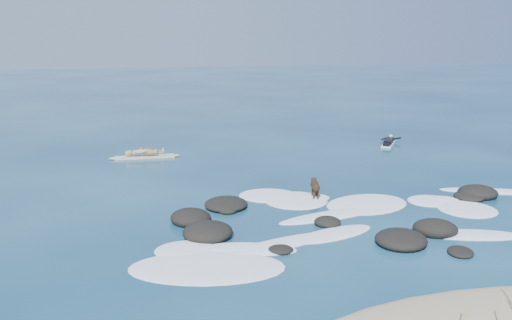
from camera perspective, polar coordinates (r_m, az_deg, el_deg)
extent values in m
plane|color=#0A2642|center=(18.42, 8.91, -5.05)|extent=(160.00, 160.00, 0.00)
cylinder|color=#91AA52|center=(11.23, 19.96, -14.52)|extent=(0.21, 0.15, 0.85)
cylinder|color=#91AA52|center=(11.72, 23.18, -14.07)|extent=(0.14, 0.07, 0.70)
ellipsoid|color=black|center=(14.96, 2.48, -8.94)|extent=(0.78, 0.76, 0.18)
ellipsoid|color=black|center=(16.99, 7.16, -6.20)|extent=(1.02, 0.98, 0.35)
ellipsoid|color=black|center=(16.07, -5.34, -7.44)|extent=(0.79, 0.84, 0.17)
ellipsoid|color=black|center=(15.90, 14.30, -7.74)|extent=(1.96, 2.01, 0.46)
ellipsoid|color=black|center=(17.21, -6.55, -5.79)|extent=(1.53, 1.61, 0.53)
ellipsoid|color=black|center=(16.94, 17.48, -6.59)|extent=(1.59, 1.50, 0.55)
ellipsoid|color=black|center=(21.18, 21.29, -3.07)|extent=(1.44, 1.35, 0.51)
ellipsoid|color=black|center=(15.69, 19.77, -8.65)|extent=(0.94, 1.03, 0.19)
ellipsoid|color=black|center=(15.95, -4.84, -7.21)|extent=(1.41, 1.37, 0.57)
ellipsoid|color=black|center=(18.06, -2.87, -5.06)|extent=(0.66, 0.66, 0.24)
ellipsoid|color=black|center=(20.78, 20.51, -3.46)|extent=(1.06, 1.19, 0.30)
ellipsoid|color=black|center=(18.58, -3.01, -4.44)|extent=(1.78, 1.90, 0.38)
ellipsoid|color=white|center=(22.01, 22.30, -2.91)|extent=(3.53, 2.07, 0.12)
ellipsoid|color=white|center=(15.08, -0.59, -8.90)|extent=(2.65, 1.69, 0.12)
ellipsoid|color=white|center=(14.01, -4.91, -10.67)|extent=(4.19, 2.89, 0.12)
ellipsoid|color=white|center=(15.37, 2.18, -8.47)|extent=(3.66, 1.86, 0.12)
ellipsoid|color=white|center=(20.31, 18.20, -3.84)|extent=(1.29, 1.23, 0.12)
ellipsoid|color=white|center=(16.28, 7.80, -7.36)|extent=(2.80, 1.70, 0.12)
ellipsoid|color=white|center=(15.15, -7.11, -8.89)|extent=(1.69, 1.43, 0.12)
ellipsoid|color=white|center=(20.09, 16.98, -3.94)|extent=(1.79, 1.71, 0.12)
ellipsoid|color=white|center=(19.21, 11.02, -4.36)|extent=(3.50, 3.02, 0.12)
ellipsoid|color=white|center=(17.16, 20.72, -7.03)|extent=(3.04, 1.74, 0.12)
ellipsoid|color=white|center=(19.32, 3.99, -4.05)|extent=(2.31, 2.35, 0.12)
ellipsoid|color=white|center=(19.84, 1.28, -3.58)|extent=(2.54, 2.35, 0.12)
ellipsoid|color=white|center=(19.54, 20.35, -4.64)|extent=(1.95, 2.02, 0.12)
ellipsoid|color=white|center=(17.91, 7.74, -5.49)|extent=(3.98, 1.70, 0.12)
ellipsoid|color=white|center=(19.67, 5.82, -3.79)|extent=(1.10, 0.90, 0.12)
cube|color=beige|center=(26.28, -11.06, 0.30)|extent=(2.66, 0.58, 0.09)
ellipsoid|color=beige|center=(26.36, -8.19, 0.45)|extent=(0.53, 0.31, 0.10)
ellipsoid|color=beige|center=(26.26, -13.94, 0.16)|extent=(0.53, 0.31, 0.10)
imported|color=tan|center=(26.10, -11.14, 2.24)|extent=(0.42, 0.63, 1.72)
cube|color=white|center=(29.66, 13.13, 1.59)|extent=(1.57, 1.97, 0.08)
ellipsoid|color=white|center=(30.67, 13.40, 1.93)|extent=(0.46, 0.51, 0.08)
cube|color=black|center=(29.63, 13.15, 1.86)|extent=(1.04, 1.26, 0.21)
sphere|color=tan|center=(30.33, 13.35, 2.31)|extent=(0.30, 0.30, 0.22)
cylinder|color=black|center=(30.52, 12.88, 2.16)|extent=(0.53, 0.19, 0.23)
cylinder|color=black|center=(30.46, 13.86, 2.09)|extent=(0.35, 0.48, 0.23)
cube|color=black|center=(28.95, 12.95, 1.55)|extent=(0.56, 0.61, 0.13)
cylinder|color=black|center=(19.46, 5.95, -2.59)|extent=(0.37, 0.59, 0.26)
sphere|color=black|center=(19.69, 5.85, -2.41)|extent=(0.33, 0.33, 0.28)
sphere|color=black|center=(19.22, 6.04, -2.78)|extent=(0.30, 0.30, 0.25)
sphere|color=black|center=(19.82, 5.80, -2.03)|extent=(0.23, 0.23, 0.20)
cone|color=black|center=(19.93, 5.75, -1.98)|extent=(0.13, 0.14, 0.10)
cone|color=black|center=(19.78, 5.66, -1.81)|extent=(0.10, 0.08, 0.10)
cone|color=black|center=(19.80, 5.96, -1.81)|extent=(0.10, 0.08, 0.10)
cylinder|color=black|center=(19.70, 5.65, -3.25)|extent=(0.08, 0.08, 0.36)
cylinder|color=black|center=(19.72, 6.06, -3.24)|extent=(0.08, 0.08, 0.36)
cylinder|color=black|center=(19.34, 5.79, -3.55)|extent=(0.08, 0.08, 0.36)
cylinder|color=black|center=(19.36, 6.21, -3.54)|extent=(0.08, 0.08, 0.36)
cylinder|color=black|center=(19.09, 6.09, -2.74)|extent=(0.10, 0.26, 0.15)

